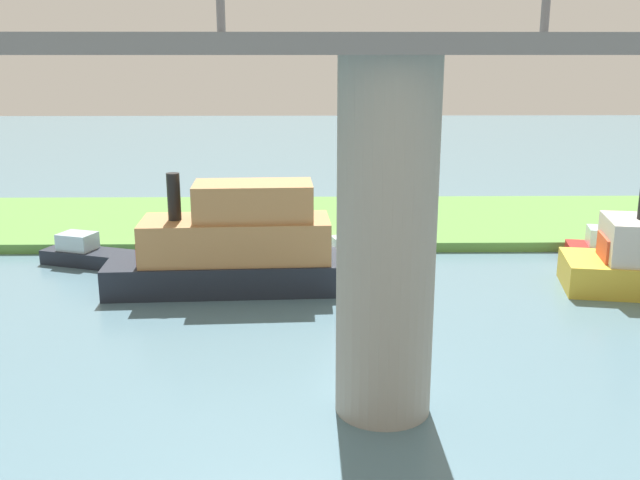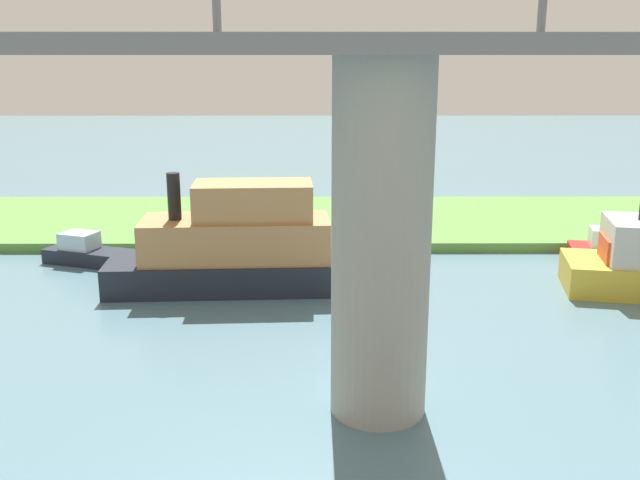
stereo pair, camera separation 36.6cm
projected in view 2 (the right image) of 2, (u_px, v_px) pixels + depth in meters
The scene contains 10 objects.
ground_plane at pixel (335, 253), 36.24m from camera, with size 160.00×160.00×0.00m, color slate.
grassy_bank at pixel (333, 221), 41.97m from camera, with size 80.00×12.00×0.50m, color #5B9342.
bridge_pylon at pixel (381, 243), 19.19m from camera, with size 2.68×2.68×9.81m, color #9E998E.
bridge_span at pixel (386, 34), 17.83m from camera, with size 62.74×4.30×3.25m.
person_on_bank at pixel (344, 225), 36.93m from camera, with size 0.42×0.42×1.39m.
mooring_post at pixel (191, 226), 37.66m from camera, with size 0.20×0.20×0.99m, color brown.
motorboat_white at pixel (232, 246), 30.43m from camera, with size 10.01×3.77×5.04m.
pontoon_yellow at pixel (88, 253), 34.35m from camera, with size 4.75×2.97×1.49m.
motorboat_red at pixel (357, 254), 34.28m from camera, with size 4.30×2.64×1.35m.
skiff_small at pixel (618, 250), 34.61m from camera, with size 5.11×2.68×1.62m.
Camera 2 is at (0.91, 34.86, 9.89)m, focal length 40.17 mm.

